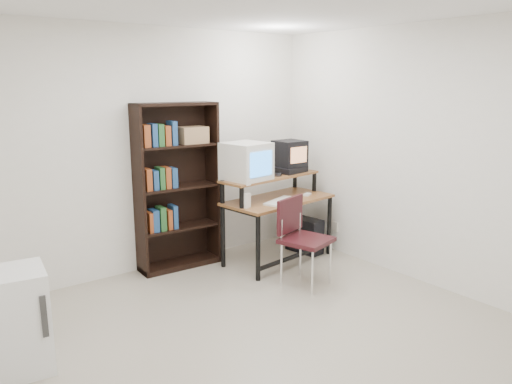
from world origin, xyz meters
TOP-DOWN VIEW (x-y plane):
  - floor at (0.00, 0.00)m, footprint 4.00×4.00m
  - back_wall at (0.00, 2.00)m, footprint 4.00×0.01m
  - right_wall at (2.00, 0.00)m, footprint 0.01×4.00m
  - computer_desk at (1.21, 1.33)m, footprint 1.34×0.78m
  - crt_monitor at (0.85, 1.42)m, footprint 0.50×0.50m
  - vcr at (1.52, 1.46)m, footprint 0.40×0.32m
  - crt_tv at (1.53, 1.49)m, footprint 0.32×0.33m
  - cd_spindle at (1.24, 1.38)m, footprint 0.14×0.14m
  - keyboard at (1.13, 1.15)m, footprint 0.51×0.36m
  - mousepad at (1.58, 1.23)m, footprint 0.24×0.20m
  - mouse at (1.58, 1.23)m, footprint 0.11×0.09m
  - desk_speaker at (0.67, 1.20)m, footprint 0.10×0.09m
  - pc_tower at (1.66, 1.34)m, footprint 0.25×0.47m
  - school_chair at (0.95, 0.65)m, footprint 0.55×0.55m
  - bookshelf at (0.21, 1.86)m, footprint 0.92×0.35m
  - mini_fridge at (-1.72, 0.70)m, footprint 0.50×0.51m
  - wall_outlet at (1.99, 1.15)m, footprint 0.02×0.08m

SIDE VIEW (x-z plane):
  - floor at x=0.00m, z-range -0.01..0.00m
  - pc_tower at x=1.66m, z-range 0.00..0.42m
  - wall_outlet at x=1.99m, z-range 0.24..0.36m
  - mini_fridge at x=-1.72m, z-range 0.00..0.75m
  - school_chair at x=0.95m, z-range 0.11..0.99m
  - computer_desk at x=1.21m, z-range 0.20..1.19m
  - mousepad at x=1.58m, z-range 0.72..0.73m
  - keyboard at x=1.13m, z-range 0.72..0.75m
  - mouse at x=1.58m, z-range 0.73..0.76m
  - desk_speaker at x=0.67m, z-range 0.72..0.89m
  - bookshelf at x=0.21m, z-range 0.02..1.84m
  - cd_spindle at x=1.24m, z-range 0.97..1.02m
  - vcr at x=1.52m, z-range 0.97..1.05m
  - crt_monitor at x=0.85m, z-range 0.97..1.39m
  - crt_tv at x=1.53m, z-range 1.05..1.35m
  - back_wall at x=0.00m, z-range 0.00..2.60m
  - right_wall at x=2.00m, z-range 0.00..2.60m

